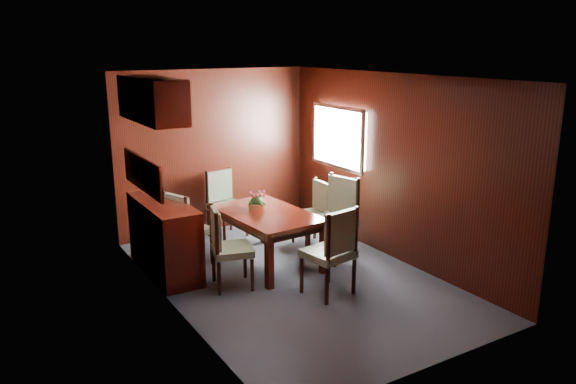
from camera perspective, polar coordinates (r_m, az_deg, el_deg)
ground at (r=6.86m, az=0.60°, el=-8.76°), size 4.50×4.50×0.00m
room_shell at (r=6.62m, az=-1.66°, el=5.12°), size 3.06×4.52×2.41m
sideboard at (r=7.06m, az=-12.45°, el=-4.52°), size 0.48×1.40×0.90m
dining_table at (r=7.12m, az=-2.22°, el=-2.80°), size 1.02×1.53×0.69m
chair_left_near at (r=6.48m, az=-6.37°, el=-5.19°), size 0.54×0.56×0.97m
chair_left_far at (r=7.15m, az=-10.52°, el=-3.35°), size 0.58×0.59×0.98m
chair_right_near at (r=7.38m, az=4.99°, el=-2.12°), size 0.60×0.62×1.09m
chair_right_far at (r=7.85m, az=2.79°, el=-1.76°), size 0.44×0.45×0.91m
chair_head at (r=6.23m, az=4.63°, el=-5.63°), size 0.56×0.54×1.03m
chair_foot at (r=8.25m, az=-6.52°, el=-0.75°), size 0.54×0.53×0.98m
flower_centerpiece at (r=7.23m, az=-3.19°, el=-0.80°), size 0.24×0.24×0.24m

